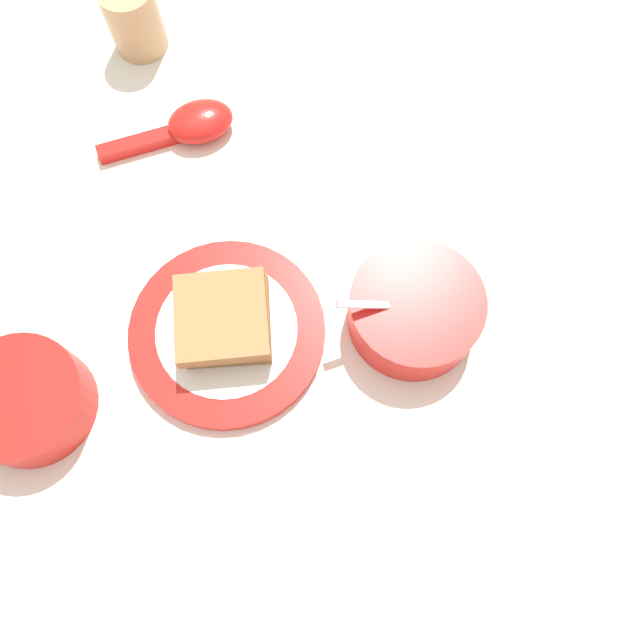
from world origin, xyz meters
TOP-DOWN VIEW (x-y plane):
  - ground_plane at (0.00, 0.00)m, footprint 3.00×3.00m
  - egg_bowl at (0.15, 0.25)m, footprint 0.13×0.14m
  - toast_plate at (0.17, 0.07)m, footprint 0.20×0.20m
  - toast_sandwich at (0.17, 0.07)m, footprint 0.10×0.10m
  - soup_spoon at (-0.07, 0.01)m, footprint 0.08×0.16m
  - congee_bowl at (0.24, -0.12)m, footprint 0.12×0.12m
  - drinking_cup at (-0.20, -0.06)m, footprint 0.06×0.06m

SIDE VIEW (x-z plane):
  - ground_plane at x=0.00m, z-range 0.00..0.00m
  - toast_plate at x=0.17m, z-range 0.00..0.02m
  - soup_spoon at x=-0.07m, z-range 0.00..0.03m
  - congee_bowl at x=0.24m, z-range 0.00..0.05m
  - egg_bowl at x=0.15m, z-range -0.01..0.07m
  - toast_sandwich at x=0.17m, z-range 0.02..0.05m
  - drinking_cup at x=-0.20m, z-range 0.00..0.08m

